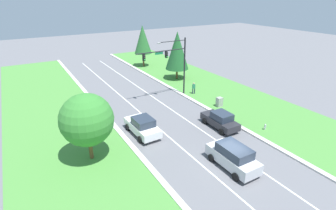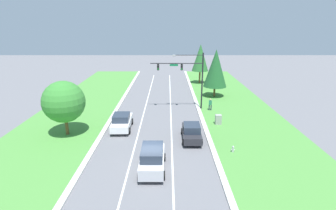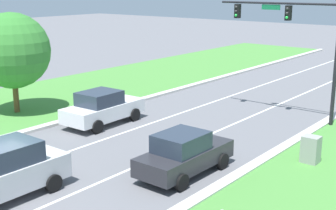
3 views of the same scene
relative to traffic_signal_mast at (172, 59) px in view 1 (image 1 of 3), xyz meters
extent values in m
plane|color=slate|center=(-4.03, -15.63, -5.14)|extent=(160.00, 160.00, 0.00)
cube|color=beige|center=(1.62, -15.63, -5.06)|extent=(0.50, 90.00, 0.15)
cube|color=beige|center=(-9.68, -15.63, -5.06)|extent=(0.50, 90.00, 0.15)
cube|color=#4C8E3D|center=(6.87, -15.63, -5.10)|extent=(10.00, 90.00, 0.08)
cube|color=white|center=(-5.83, -15.63, -5.13)|extent=(0.14, 81.00, 0.01)
cube|color=white|center=(-2.23, -15.63, -5.13)|extent=(0.14, 81.00, 0.01)
cylinder|color=black|center=(2.01, 0.01, -1.27)|extent=(0.20, 0.20, 7.73)
cylinder|color=black|center=(-1.48, 0.01, 1.20)|extent=(6.97, 0.12, 0.12)
cube|color=#147042|center=(-1.83, 0.01, 0.98)|extent=(1.10, 0.04, 0.28)
cylinder|color=black|center=(0.09, 0.01, 2.29)|extent=(3.84, 0.09, 0.09)
ellipsoid|color=gray|center=(-1.83, 0.01, 2.24)|extent=(0.56, 0.28, 0.20)
cube|color=black|center=(-0.78, 0.01, 0.70)|extent=(0.28, 0.32, 0.80)
sphere|color=#2D2D2D|center=(-0.78, -0.16, 0.94)|extent=(0.16, 0.16, 0.16)
sphere|color=#2D2D2D|center=(-0.78, -0.16, 0.70)|extent=(0.16, 0.16, 0.16)
sphere|color=#23D647|center=(-0.78, -0.16, 0.47)|extent=(0.16, 0.16, 0.16)
cube|color=black|center=(-3.92, 0.01, 0.70)|extent=(0.28, 0.32, 0.80)
sphere|color=#2D2D2D|center=(-3.92, -0.16, 0.94)|extent=(0.16, 0.16, 0.16)
sphere|color=#2D2D2D|center=(-3.92, -0.16, 0.70)|extent=(0.16, 0.16, 0.16)
sphere|color=#23D647|center=(-3.92, -0.16, 0.47)|extent=(0.16, 0.16, 0.16)
cube|color=white|center=(-7.78, -7.20, -4.40)|extent=(2.06, 4.69, 0.77)
cube|color=#283342|center=(-7.77, -7.48, -3.66)|extent=(1.80, 2.13, 0.72)
cylinder|color=black|center=(-6.87, -5.74, -4.78)|extent=(0.26, 0.71, 0.70)
cylinder|color=black|center=(-8.77, -5.79, -4.78)|extent=(0.26, 0.71, 0.70)
cylinder|color=black|center=(-6.79, -8.61, -4.78)|extent=(0.26, 0.71, 0.70)
cylinder|color=black|center=(-8.69, -8.66, -4.78)|extent=(0.26, 0.71, 0.70)
cube|color=#28282D|center=(-0.21, -10.03, -4.46)|extent=(1.82, 4.42, 0.71)
cube|color=#283342|center=(-0.21, -10.29, -3.75)|extent=(1.62, 2.00, 0.71)
cylinder|color=black|center=(0.68, -8.67, -4.81)|extent=(0.25, 0.65, 0.65)
cylinder|color=black|center=(-1.06, -8.65, -4.81)|extent=(0.25, 0.65, 0.65)
cylinder|color=black|center=(0.65, -11.40, -4.81)|extent=(0.25, 0.65, 0.65)
cylinder|color=black|center=(-1.09, -11.38, -4.81)|extent=(0.25, 0.65, 0.65)
cube|color=silver|center=(-3.87, -15.79, -4.35)|extent=(1.90, 4.60, 0.91)
cube|color=#283342|center=(-3.87, -15.90, -3.52)|extent=(1.71, 2.76, 0.74)
cylinder|color=black|center=(-2.94, -14.36, -4.80)|extent=(0.24, 0.66, 0.66)
cylinder|color=black|center=(-4.80, -14.36, -4.80)|extent=(0.24, 0.66, 0.66)
cylinder|color=black|center=(-2.95, -17.22, -4.80)|extent=(0.24, 0.66, 0.66)
cylinder|color=black|center=(-4.81, -17.21, -4.80)|extent=(0.24, 0.66, 0.66)
cube|color=#9E9E99|center=(3.28, -5.94, -4.52)|extent=(0.70, 0.60, 1.22)
cylinder|color=#232842|center=(3.00, -0.72, -4.72)|extent=(0.14, 0.14, 0.84)
cylinder|color=#232842|center=(3.25, -0.80, -4.72)|extent=(0.14, 0.14, 0.84)
cube|color=#287556|center=(3.13, -0.76, -4.00)|extent=(0.43, 0.33, 0.60)
sphere|color=tan|center=(3.13, -0.76, -3.56)|extent=(0.22, 0.22, 0.22)
cylinder|color=#B7B7BC|center=(3.35, -12.94, -4.86)|extent=(0.20, 0.20, 0.55)
sphere|color=#B7B7BC|center=(3.35, -12.94, -4.53)|extent=(0.18, 0.18, 0.18)
cylinder|color=#B7B7BC|center=(3.23, -12.94, -4.83)|extent=(0.10, 0.09, 0.09)
cylinder|color=#B7B7BC|center=(3.47, -12.94, -4.83)|extent=(0.10, 0.09, 0.09)
cylinder|color=brown|center=(4.89, 6.36, -4.28)|extent=(0.32, 0.32, 1.72)
cone|color=#1E5628|center=(4.89, 6.36, -0.48)|extent=(3.66, 3.66, 5.86)
cylinder|color=brown|center=(-13.34, -8.87, -4.10)|extent=(0.32, 0.32, 2.06)
sphere|color=#388433|center=(-13.34, -8.87, -1.45)|extent=(4.33, 4.33, 4.33)
cylinder|color=brown|center=(3.64, 16.21, -3.87)|extent=(0.32, 0.32, 2.54)
cone|color=#28662D|center=(3.64, 16.21, -0.05)|extent=(3.19, 3.19, 5.10)
camera|label=1|loc=(-17.27, -28.28, 7.92)|focal=28.00mm
camera|label=2|loc=(-2.61, -34.64, 6.27)|focal=28.00mm
camera|label=3|loc=(10.11, -24.04, 2.14)|focal=50.00mm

